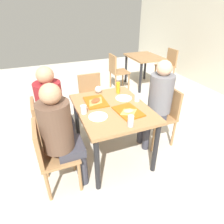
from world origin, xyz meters
TOP-DOWN VIEW (x-y plane):
  - ground_plane at (0.00, 0.00)m, footprint 10.00×10.00m
  - main_table at (0.00, 0.00)m, footprint 1.10×0.86m
  - chair_near_left at (-0.27, -0.81)m, footprint 0.40×0.40m
  - chair_near_right at (0.27, -0.81)m, footprint 0.40×0.40m
  - chair_far_side at (0.00, 0.81)m, footprint 0.40×0.40m
  - chair_left_end at (-0.93, 0.00)m, footprint 0.40×0.40m
  - person_in_red at (-0.27, -0.67)m, footprint 0.32×0.42m
  - person_in_brown_jacket at (0.27, -0.67)m, footprint 0.32×0.42m
  - person_far_side at (-0.00, 0.67)m, footprint 0.32×0.42m
  - tray_red_near at (-0.19, -0.15)m, footprint 0.37×0.27m
  - tray_red_far at (0.19, 0.13)m, footprint 0.38×0.30m
  - paper_plate_center at (-0.16, 0.24)m, footprint 0.22×0.22m
  - paper_plate_near_edge at (0.16, -0.24)m, footprint 0.22×0.22m
  - pizza_slice_a at (-0.18, -0.15)m, footprint 0.25×0.26m
  - pizza_slice_b at (0.22, 0.12)m, footprint 0.16×0.20m
  - plastic_cup_a at (-0.03, 0.36)m, footprint 0.07×0.07m
  - plastic_cup_b at (0.03, -0.36)m, footprint 0.07×0.07m
  - soda_can at (0.47, 0.02)m, footprint 0.07×0.07m
  - condiment_bottle at (-0.36, 0.24)m, footprint 0.06×0.06m
  - foil_bundle at (-0.47, -0.02)m, footprint 0.10×0.10m
  - handbag at (-0.62, -0.83)m, footprint 0.33×0.19m
  - background_table at (-2.12, 1.69)m, footprint 0.90×0.70m
  - background_chair_near at (-2.12, 0.96)m, footprint 0.40×0.40m
  - background_chair_far at (-2.12, 2.42)m, footprint 0.40×0.40m

SIDE VIEW (x-z plane):
  - ground_plane at x=0.00m, z-range -0.02..0.00m
  - handbag at x=-0.62m, z-range 0.00..0.28m
  - chair_near_left at x=-0.27m, z-range 0.07..0.93m
  - chair_near_right at x=0.27m, z-range 0.07..0.93m
  - chair_far_side at x=0.00m, z-range 0.07..0.93m
  - chair_left_end at x=-0.93m, z-range 0.07..0.93m
  - background_chair_near at x=-2.12m, z-range 0.07..0.93m
  - background_chair_far at x=-2.12m, z-range 0.07..0.93m
  - background_table at x=-2.12m, z-range 0.25..1.00m
  - main_table at x=0.00m, z-range 0.28..1.03m
  - person_in_red at x=-0.27m, z-range 0.11..1.38m
  - person_in_brown_jacket at x=0.27m, z-range 0.11..1.38m
  - person_far_side at x=0.00m, z-range 0.11..1.38m
  - paper_plate_center at x=-0.16m, z-range 0.75..0.76m
  - paper_plate_near_edge at x=0.16m, z-range 0.75..0.76m
  - tray_red_near at x=-0.19m, z-range 0.75..0.77m
  - tray_red_far at x=0.19m, z-range 0.75..0.77m
  - pizza_slice_a at x=-0.18m, z-range 0.77..0.79m
  - pizza_slice_b at x=0.22m, z-range 0.77..0.79m
  - plastic_cup_a at x=-0.03m, z-range 0.75..0.85m
  - plastic_cup_b at x=0.03m, z-range 0.75..0.85m
  - foil_bundle at x=-0.47m, z-range 0.75..0.85m
  - soda_can at x=0.47m, z-range 0.75..0.88m
  - condiment_bottle at x=-0.36m, z-range 0.75..0.91m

